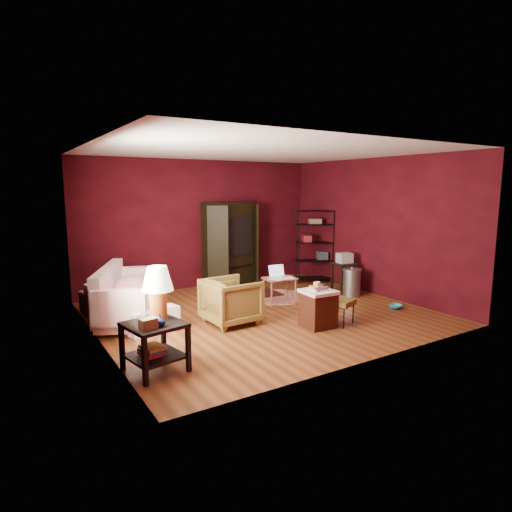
{
  "coord_description": "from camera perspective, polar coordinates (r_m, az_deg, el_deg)",
  "views": [
    {
      "loc": [
        -3.94,
        -6.15,
        2.19
      ],
      "look_at": [
        0.0,
        0.2,
        1.0
      ],
      "focal_mm": 30.0,
      "sensor_mm": 36.0,
      "label": 1
    }
  ],
  "objects": [
    {
      "name": "rug_round",
      "position": [
        8.74,
        2.63,
        -5.45
      ],
      "size": [
        1.4,
        1.4,
        0.01
      ],
      "rotation": [
        0.0,
        0.0,
        0.1
      ],
      "color": "beige",
      "rests_on": "ground"
    },
    {
      "name": "hamper",
      "position": [
        6.91,
        8.27,
        -6.84
      ],
      "size": [
        0.51,
        0.51,
        0.69
      ],
      "rotation": [
        0.0,
        0.0,
        -0.06
      ],
      "color": "#471C10",
      "rests_on": "ground"
    },
    {
      "name": "mug",
      "position": [
        6.72,
        8.13,
        -3.69
      ],
      "size": [
        0.13,
        0.11,
        0.11
      ],
      "primitive_type": "imported",
      "rotation": [
        0.0,
        0.0,
        -0.23
      ],
      "color": "#D2BD67",
      "rests_on": "hamper"
    },
    {
      "name": "sofa",
      "position": [
        7.39,
        -16.94,
        -5.44
      ],
      "size": [
        0.99,
        2.08,
        0.78
      ],
      "primitive_type": "imported",
      "rotation": [
        0.0,
        0.0,
        1.78
      ],
      "color": "white",
      "rests_on": "ground"
    },
    {
      "name": "pet_bowl_steel",
      "position": [
        8.41,
        11.35,
        -5.32
      ],
      "size": [
        0.27,
        0.14,
        0.26
      ],
      "primitive_type": "imported",
      "rotation": [
        0.0,
        0.0,
        0.3
      ],
      "color": "#AFB2B6",
      "rests_on": "ground"
    },
    {
      "name": "side_table",
      "position": [
        5.33,
        -13.19,
        -6.84
      ],
      "size": [
        0.74,
        0.74,
        1.26
      ],
      "rotation": [
        0.0,
        0.0,
        0.19
      ],
      "color": "black",
      "rests_on": "ground"
    },
    {
      "name": "laptop_desk",
      "position": [
        8.18,
        3.14,
        -3.26
      ],
      "size": [
        0.63,
        0.51,
        0.73
      ],
      "rotation": [
        0.0,
        0.0,
        -0.12
      ],
      "color": "#B55D52",
      "rests_on": "ground"
    },
    {
      "name": "footstool",
      "position": [
        7.08,
        11.11,
        -6.12
      ],
      "size": [
        0.52,
        0.52,
        0.41
      ],
      "rotation": [
        0.0,
        0.0,
        0.34
      ],
      "color": "black",
      "rests_on": "ground"
    },
    {
      "name": "vase",
      "position": [
        5.14,
        -12.71,
        -8.41
      ],
      "size": [
        0.16,
        0.16,
        0.13
      ],
      "primitive_type": "imported",
      "rotation": [
        0.0,
        0.0,
        0.2
      ],
      "color": "#0B183B",
      "rests_on": "side_table"
    },
    {
      "name": "tv_armoire",
      "position": [
        9.59,
        -3.53,
        1.79
      ],
      "size": [
        1.42,
        1.04,
        1.88
      ],
      "rotation": [
        0.0,
        0.0,
        0.3
      ],
      "color": "black",
      "rests_on": "ground"
    },
    {
      "name": "wire_shelving",
      "position": [
        10.06,
        7.88,
        1.73
      ],
      "size": [
        0.9,
        0.67,
        1.69
      ],
      "rotation": [
        0.0,
        0.0,
        -0.44
      ],
      "color": "black",
      "rests_on": "ground"
    },
    {
      "name": "sofa_cushions",
      "position": [
        7.42,
        -17.0,
        -5.24
      ],
      "size": [
        1.53,
        2.14,
        0.84
      ],
      "rotation": [
        0.0,
        0.0,
        -0.43
      ],
      "color": "white",
      "rests_on": "sofa"
    },
    {
      "name": "small_stand",
      "position": [
        9.21,
        11.71,
        -0.91
      ],
      "size": [
        0.48,
        0.48,
        0.84
      ],
      "rotation": [
        0.0,
        0.0,
        -0.17
      ],
      "color": "black",
      "rests_on": "ground"
    },
    {
      "name": "trash_can",
      "position": [
        8.96,
        12.64,
        -3.44
      ],
      "size": [
        0.41,
        0.41,
        0.61
      ],
      "rotation": [
        0.0,
        0.0,
        -0.06
      ],
      "color": "#9B9EA3",
      "rests_on": "ground"
    },
    {
      "name": "armchair",
      "position": [
        6.99,
        -3.34,
        -5.72
      ],
      "size": [
        0.79,
        0.83,
        0.82
      ],
      "primitive_type": "imported",
      "rotation": [
        0.0,
        0.0,
        1.62
      ],
      "color": "black",
      "rests_on": "ground"
    },
    {
      "name": "rug_oriental",
      "position": [
        8.9,
        -0.63,
        -5.1
      ],
      "size": [
        1.24,
        0.88,
        0.01
      ],
      "rotation": [
        0.0,
        0.0,
        -0.09
      ],
      "color": "#4B1414",
      "rests_on": "ground"
    },
    {
      "name": "pet_bowl_turquoise",
      "position": [
        8.29,
        18.14,
        -5.86
      ],
      "size": [
        0.26,
        0.12,
        0.25
      ],
      "primitive_type": "imported",
      "rotation": [
        0.0,
        0.0,
        0.16
      ],
      "color": "#28ADBE",
      "rests_on": "ground"
    },
    {
      "name": "room",
      "position": [
        7.32,
        0.62,
        2.87
      ],
      "size": [
        5.54,
        5.04,
        2.84
      ],
      "color": "brown",
      "rests_on": "ground"
    }
  ]
}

